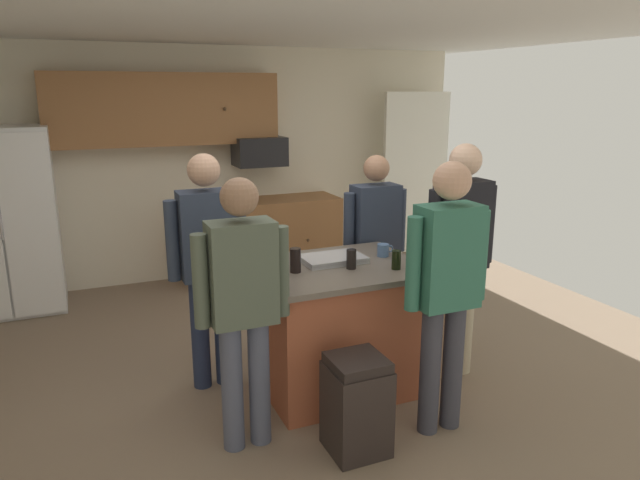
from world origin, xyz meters
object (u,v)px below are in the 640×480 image
Objects in this scene: refrigerator at (5,221)px; microwave_over_range at (259,151)px; person_elder_center at (460,245)px; person_guest_left at (375,238)px; person_guest_by_door at (243,298)px; serving_tray at (333,259)px; trash_bin at (357,405)px; tumbler_amber at (396,260)px; glass_dark_ale at (295,260)px; glass_stout_tall at (351,259)px; kitchen_island at (336,327)px; mug_blue_stoneware at (383,250)px; person_host_foreground at (446,281)px; person_guest_right at (208,256)px.

refrigerator is 3.21× the size of microwave_over_range.
person_guest_left is at bearing -59.36° from person_elder_center.
person_guest_by_door reaches higher than serving_tray.
trash_bin is at bearing -56.62° from person_guest_by_door.
trash_bin is (0.59, -0.32, -0.66)m from person_guest_by_door.
microwave_over_range is 3.45m from person_guest_by_door.
person_guest_left is 12.38× the size of tumbler_amber.
refrigerator is at bearing -32.02° from person_elder_center.
glass_stout_tall is at bearing -11.29° from glass_dark_ale.
refrigerator is 3.54m from kitchen_island.
microwave_over_range is 0.48× the size of kitchen_island.
person_guest_left is (2.90, -2.07, 0.03)m from refrigerator.
kitchen_island is 0.67m from tumbler_amber.
trash_bin is at bearing -105.69° from kitchen_island.
microwave_over_range is at bearing 42.53° from person_guest_by_door.
person_elder_center reaches higher than glass_stout_tall.
person_elder_center is at bearing -5.94° from glass_dark_ale.
person_guest_left reaches higher than mug_blue_stoneware.
person_elder_center is 1.02× the size of person_host_foreground.
person_guest_by_door reaches higher than microwave_over_range.
mug_blue_stoneware is at bearing 27.17° from glass_stout_tall.
person_guest_left is 9.75× the size of glass_dark_ale.
mug_blue_stoneware is (-0.51, 0.23, -0.04)m from person_elder_center.
glass_stout_tall is at bearing 154.93° from tumbler_amber.
kitchen_island is 0.63m from glass_dark_ale.
person_guest_by_door reaches higher than mug_blue_stoneware.
refrigerator reaches higher than kitchen_island.
person_guest_by_door is at bearing -64.63° from refrigerator.
serving_tray is (-0.38, 0.84, -0.05)m from person_host_foreground.
person_host_foreground is 1.23m from person_guest_by_door.
person_guest_left is 0.80m from serving_tray.
person_host_foreground is 1.07× the size of person_guest_left.
person_guest_right is 1.03× the size of person_guest_by_door.
person_elder_center is 0.59m from tumbler_amber.
person_host_foreground is at bearing 57.43° from person_elder_center.
person_elder_center reaches higher than glass_dark_ale.
tumbler_amber is at bearing -45.46° from serving_tray.
mug_blue_stoneware is (0.41, 0.08, 0.51)m from kitchen_island.
person_guest_right is at bearing 18.65° from person_host_foreground.
refrigerator is 3.63m from glass_stout_tall.
person_guest_left reaches higher than kitchen_island.
person_guest_right is (1.46, -2.27, 0.09)m from refrigerator.
person_elder_center is 1.03× the size of person_guest_right.
person_guest_left reaches higher than glass_stout_tall.
refrigerator reaches higher than tumbler_amber.
person_guest_by_door is (0.02, -0.84, -0.03)m from person_guest_right.
trash_bin is at bearing -136.84° from tumbler_amber.
tumbler_amber is at bearing -89.76° from microwave_over_range.
refrigerator is at bearing 87.11° from person_guest_by_door.
microwave_over_range is 3.06m from tumbler_amber.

